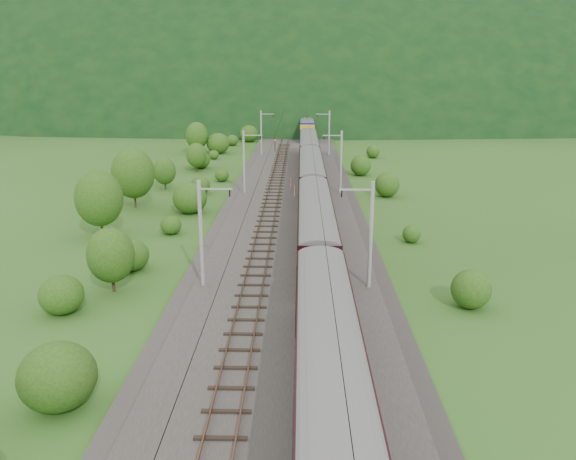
{
  "coord_description": "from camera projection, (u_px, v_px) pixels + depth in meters",
  "views": [
    {
      "loc": [
        1.07,
        -39.08,
        16.18
      ],
      "look_at": [
        0.01,
        7.06,
        2.6
      ],
      "focal_mm": 35.0,
      "sensor_mm": 36.0,
      "label": 1
    }
  ],
  "objects": [
    {
      "name": "train",
      "position": [
        316.0,
        217.0,
        48.12
      ],
      "size": [
        3.1,
        173.32,
        5.4
      ],
      "color": "black",
      "rests_on": "ground"
    },
    {
      "name": "hazard_post_far",
      "position": [
        295.0,
        191.0,
        70.39
      ],
      "size": [
        0.15,
        0.15,
        1.45
      ],
      "primitive_type": "cylinder",
      "color": "red",
      "rests_on": "railbed"
    },
    {
      "name": "ground",
      "position": [
        286.0,
        290.0,
        42.07
      ],
      "size": [
        600.0,
        600.0,
        0.0
      ],
      "primitive_type": "plane",
      "color": "#2C4917",
      "rests_on": "ground"
    },
    {
      "name": "vegetation_right",
      "position": [
        393.0,
        197.0,
        66.39
      ],
      "size": [
        6.7,
        105.23,
        2.82
      ],
      "color": "#204712",
      "rests_on": "ground"
    },
    {
      "name": "mountain_ridge",
      "position": [
        97.0,
        94.0,
        332.44
      ],
      "size": [
        336.0,
        280.0,
        132.0
      ],
      "primitive_type": "ellipsoid",
      "color": "black",
      "rests_on": "ground"
    },
    {
      "name": "hazard_post_near",
      "position": [
        291.0,
        183.0,
        75.18
      ],
      "size": [
        0.15,
        0.15,
        1.42
      ],
      "primitive_type": "cylinder",
      "color": "red",
      "rests_on": "railbed"
    },
    {
      "name": "signal",
      "position": [
        275.0,
        145.0,
        107.25
      ],
      "size": [
        0.25,
        0.25,
        2.22
      ],
      "color": "black",
      "rests_on": "railbed"
    },
    {
      "name": "overhead_wires",
      "position": [
        289.0,
        172.0,
        49.66
      ],
      "size": [
        4.83,
        198.0,
        0.03
      ],
      "color": "black",
      "rests_on": "ground"
    },
    {
      "name": "track_right",
      "position": [
        315.0,
        244.0,
        51.51
      ],
      "size": [
        2.4,
        220.0,
        0.27
      ],
      "color": "brown",
      "rests_on": "railbed"
    },
    {
      "name": "catenary_right",
      "position": [
        340.0,
        161.0,
        71.36
      ],
      "size": [
        2.54,
        192.28,
        8.0
      ],
      "color": "gray",
      "rests_on": "railbed"
    },
    {
      "name": "track_left",
      "position": [
        263.0,
        244.0,
        51.61
      ],
      "size": [
        2.4,
        220.0,
        0.27
      ],
      "color": "brown",
      "rests_on": "railbed"
    },
    {
      "name": "mountain_main",
      "position": [
        299.0,
        98.0,
        291.43
      ],
      "size": [
        504.0,
        360.0,
        244.0
      ],
      "primitive_type": "ellipsoid",
      "color": "black",
      "rests_on": "ground"
    },
    {
      "name": "catenary_left",
      "position": [
        245.0,
        160.0,
        71.63
      ],
      "size": [
        2.54,
        192.28,
        8.0
      ],
      "color": "gray",
      "rests_on": "railbed"
    },
    {
      "name": "railbed",
      "position": [
        289.0,
        246.0,
        51.62
      ],
      "size": [
        14.0,
        220.0,
        0.3
      ],
      "primitive_type": "cube",
      "color": "#38332D",
      "rests_on": "ground"
    },
    {
      "name": "vegetation_left",
      "position": [
        151.0,
        200.0,
        59.26
      ],
      "size": [
        12.65,
        151.31,
        7.09
      ],
      "color": "#204712",
      "rests_on": "ground"
    }
  ]
}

